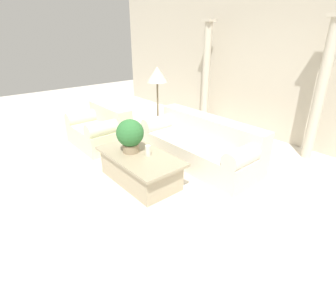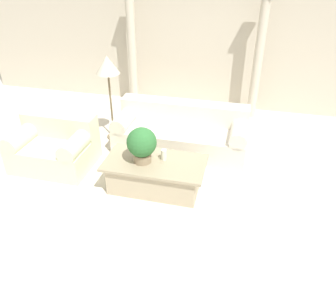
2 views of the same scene
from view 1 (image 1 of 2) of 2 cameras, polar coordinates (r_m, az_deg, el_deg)
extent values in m
plane|color=silver|center=(4.49, -1.61, -5.56)|extent=(16.00, 16.00, 0.00)
cube|color=beige|center=(6.11, 20.04, 16.63)|extent=(10.00, 0.06, 3.20)
cube|color=beige|center=(4.68, 6.52, -1.59)|extent=(2.24, 0.90, 0.41)
cube|color=beige|center=(4.74, 9.16, 3.67)|extent=(2.24, 0.31, 0.37)
cylinder|color=beige|center=(5.24, -1.14, 4.78)|extent=(0.28, 0.90, 0.28)
cylinder|color=beige|center=(4.02, 16.88, -2.18)|extent=(0.28, 0.90, 0.28)
cube|color=beige|center=(5.57, -14.75, 1.88)|extent=(1.23, 0.90, 0.41)
cube|color=beige|center=(5.56, -12.48, 6.36)|extent=(1.23, 0.31, 0.37)
cylinder|color=beige|center=(5.89, -17.11, 5.81)|extent=(0.28, 0.90, 0.28)
cylinder|color=beige|center=(5.07, -12.69, 3.53)|extent=(0.28, 0.90, 0.28)
cube|color=tan|center=(4.09, -6.12, -5.45)|extent=(1.26, 0.66, 0.41)
cube|color=tan|center=(3.99, -6.26, -2.60)|extent=(1.44, 0.75, 0.04)
cylinder|color=#937F60|center=(4.07, -8.06, -0.81)|extent=(0.25, 0.25, 0.13)
sphere|color=#2D6B33|center=(3.98, -8.26, 2.41)|extent=(0.42, 0.42, 0.42)
cylinder|color=silver|center=(3.91, -4.38, -1.45)|extent=(0.08, 0.08, 0.16)
cylinder|color=brown|center=(5.72, -2.15, 1.16)|extent=(0.25, 0.25, 0.03)
cylinder|color=brown|center=(5.51, -2.24, 7.13)|extent=(0.04, 0.04, 1.21)
cone|color=beige|center=(5.36, -2.37, 14.90)|extent=(0.41, 0.41, 0.30)
cylinder|color=beige|center=(6.55, 8.25, 14.42)|extent=(0.17, 0.17, 2.37)
cube|color=beige|center=(6.48, 8.92, 25.08)|extent=(0.24, 0.24, 0.06)
cylinder|color=beige|center=(5.23, 30.16, 9.38)|extent=(0.17, 0.17, 2.37)
camera|label=2|loc=(2.71, -90.82, 19.42)|focal=35.00mm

